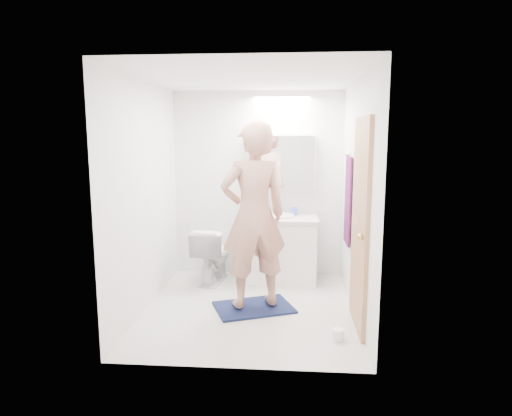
# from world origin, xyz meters

# --- Properties ---
(floor) EXTENTS (2.50, 2.50, 0.00)m
(floor) POSITION_xyz_m (0.00, 0.00, 0.00)
(floor) COLOR silver
(floor) RESTS_ON ground
(ceiling) EXTENTS (2.50, 2.50, 0.00)m
(ceiling) POSITION_xyz_m (0.00, 0.00, 2.40)
(ceiling) COLOR white
(ceiling) RESTS_ON floor
(wall_back) EXTENTS (2.50, 0.00, 2.50)m
(wall_back) POSITION_xyz_m (0.00, 1.25, 1.20)
(wall_back) COLOR white
(wall_back) RESTS_ON floor
(wall_front) EXTENTS (2.50, 0.00, 2.50)m
(wall_front) POSITION_xyz_m (0.00, -1.25, 1.20)
(wall_front) COLOR white
(wall_front) RESTS_ON floor
(wall_left) EXTENTS (0.00, 2.50, 2.50)m
(wall_left) POSITION_xyz_m (-1.10, 0.00, 1.20)
(wall_left) COLOR white
(wall_left) RESTS_ON floor
(wall_right) EXTENTS (0.00, 2.50, 2.50)m
(wall_right) POSITION_xyz_m (1.10, 0.00, 1.20)
(wall_right) COLOR white
(wall_right) RESTS_ON floor
(vanity_cabinet) EXTENTS (0.90, 0.55, 0.78)m
(vanity_cabinet) POSITION_xyz_m (0.30, 0.96, 0.39)
(vanity_cabinet) COLOR white
(vanity_cabinet) RESTS_ON floor
(countertop) EXTENTS (0.95, 0.58, 0.04)m
(countertop) POSITION_xyz_m (0.30, 0.96, 0.80)
(countertop) COLOR silver
(countertop) RESTS_ON vanity_cabinet
(sink_basin) EXTENTS (0.36, 0.36, 0.03)m
(sink_basin) POSITION_xyz_m (0.30, 0.99, 0.84)
(sink_basin) COLOR white
(sink_basin) RESTS_ON countertop
(faucet) EXTENTS (0.02, 0.02, 0.16)m
(faucet) POSITION_xyz_m (0.30, 1.19, 0.90)
(faucet) COLOR #BDBDC1
(faucet) RESTS_ON countertop
(medicine_cabinet) EXTENTS (0.88, 0.14, 0.70)m
(medicine_cabinet) POSITION_xyz_m (0.30, 1.18, 1.50)
(medicine_cabinet) COLOR white
(medicine_cabinet) RESTS_ON wall_back
(mirror_panel) EXTENTS (0.84, 0.01, 0.66)m
(mirror_panel) POSITION_xyz_m (0.30, 1.10, 1.50)
(mirror_panel) COLOR silver
(mirror_panel) RESTS_ON medicine_cabinet
(toilet) EXTENTS (0.49, 0.74, 0.71)m
(toilet) POSITION_xyz_m (-0.55, 0.85, 0.35)
(toilet) COLOR white
(toilet) RESTS_ON floor
(bath_rug) EXTENTS (0.95, 0.81, 0.02)m
(bath_rug) POSITION_xyz_m (0.05, -0.01, 0.01)
(bath_rug) COLOR #131D3D
(bath_rug) RESTS_ON floor
(person) EXTENTS (0.82, 0.69, 1.93)m
(person) POSITION_xyz_m (0.05, -0.01, 1.01)
(person) COLOR tan
(person) RESTS_ON bath_rug
(door) EXTENTS (0.04, 0.80, 2.00)m
(door) POSITION_xyz_m (1.08, -0.35, 1.00)
(door) COLOR tan
(door) RESTS_ON wall_right
(door_knob) EXTENTS (0.06, 0.06, 0.06)m
(door_knob) POSITION_xyz_m (1.04, -0.65, 0.95)
(door_knob) COLOR gold
(door_knob) RESTS_ON door
(towel) EXTENTS (0.02, 0.42, 1.00)m
(towel) POSITION_xyz_m (1.08, 0.55, 1.10)
(towel) COLOR black
(towel) RESTS_ON wall_right
(towel_hook) EXTENTS (0.07, 0.02, 0.02)m
(towel_hook) POSITION_xyz_m (1.07, 0.55, 1.62)
(towel_hook) COLOR silver
(towel_hook) RESTS_ON wall_right
(soap_bottle_a) EXTENTS (0.11, 0.11, 0.24)m
(soap_bottle_a) POSITION_xyz_m (-0.06, 1.11, 0.94)
(soap_bottle_a) COLOR #CDB884
(soap_bottle_a) RESTS_ON countertop
(soap_bottle_b) EXTENTS (0.10, 0.10, 0.17)m
(soap_bottle_b) POSITION_xyz_m (0.11, 1.15, 0.90)
(soap_bottle_b) COLOR #5682B8
(soap_bottle_b) RESTS_ON countertop
(toothbrush_cup) EXTENTS (0.14, 0.14, 0.10)m
(toothbrush_cup) POSITION_xyz_m (0.47, 1.12, 0.87)
(toothbrush_cup) COLOR #476BD5
(toothbrush_cup) RESTS_ON countertop
(toilet_paper_roll) EXTENTS (0.11, 0.11, 0.10)m
(toilet_paper_roll) POSITION_xyz_m (0.87, -0.68, 0.05)
(toilet_paper_roll) COLOR white
(toilet_paper_roll) RESTS_ON floor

